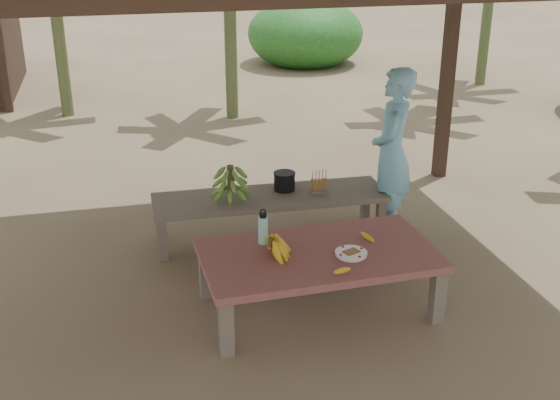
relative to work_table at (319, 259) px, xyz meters
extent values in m
plane|color=brown|center=(-0.54, 0.26, -0.43)|extent=(80.00, 80.00, 0.00)
cube|color=black|center=(2.26, 2.56, 0.92)|extent=(0.13, 0.13, 2.70)
cube|color=brown|center=(-0.81, -0.45, -0.21)|extent=(0.10, 0.10, 0.44)
cube|color=brown|center=(0.83, -0.39, -0.21)|extent=(0.10, 0.10, 0.44)
cube|color=brown|center=(-0.83, 0.39, -0.21)|extent=(0.10, 0.10, 0.44)
cube|color=brown|center=(0.81, 0.45, -0.21)|extent=(0.10, 0.10, 0.44)
cube|color=maroon|center=(0.00, 0.00, 0.04)|extent=(1.83, 1.06, 0.06)
cube|color=brown|center=(-1.11, 1.13, -0.23)|extent=(0.08, 0.08, 0.40)
cube|color=brown|center=(0.94, 1.08, -0.23)|extent=(0.08, 0.08, 0.40)
cube|color=brown|center=(-1.10, 1.59, -0.23)|extent=(0.08, 0.08, 0.40)
cube|color=brown|center=(0.96, 1.54, -0.23)|extent=(0.08, 0.08, 0.40)
cube|color=brown|center=(-0.08, 1.33, -0.01)|extent=(2.21, 0.65, 0.05)
cylinder|color=white|center=(0.22, -0.12, 0.07)|extent=(0.23, 0.23, 0.01)
cylinder|color=white|center=(0.22, -0.12, 0.09)|extent=(0.25, 0.25, 0.02)
cube|color=brown|center=(0.22, -0.12, 0.09)|extent=(0.15, 0.13, 0.02)
ellipsoid|color=gold|center=(0.07, -0.37, 0.09)|extent=(0.17, 0.11, 0.04)
ellipsoid|color=gold|center=(0.44, 0.12, 0.09)|extent=(0.11, 0.17, 0.04)
cylinder|color=#3EC4B7|center=(-0.38, 0.25, 0.18)|extent=(0.08, 0.08, 0.22)
cylinder|color=black|center=(-0.38, 0.25, 0.30)|extent=(0.06, 0.06, 0.03)
torus|color=black|center=(-0.38, 0.25, 0.33)|extent=(0.05, 0.01, 0.05)
cylinder|color=black|center=(0.08, 1.43, 0.10)|extent=(0.20, 0.20, 0.17)
imported|color=#6CB1CC|center=(1.09, 1.25, 0.38)|extent=(0.61, 0.70, 1.62)
cylinder|color=#596638|center=(3.60, 5.21, 1.07)|extent=(0.18, 0.18, 3.01)
cylinder|color=#596638|center=(0.31, 5.61, 0.92)|extent=(0.18, 0.18, 2.71)
cylinder|color=#596638|center=(-2.14, 6.34, 1.00)|extent=(0.18, 0.18, 2.88)
camera|label=1|loc=(-1.43, -4.63, 2.51)|focal=45.00mm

